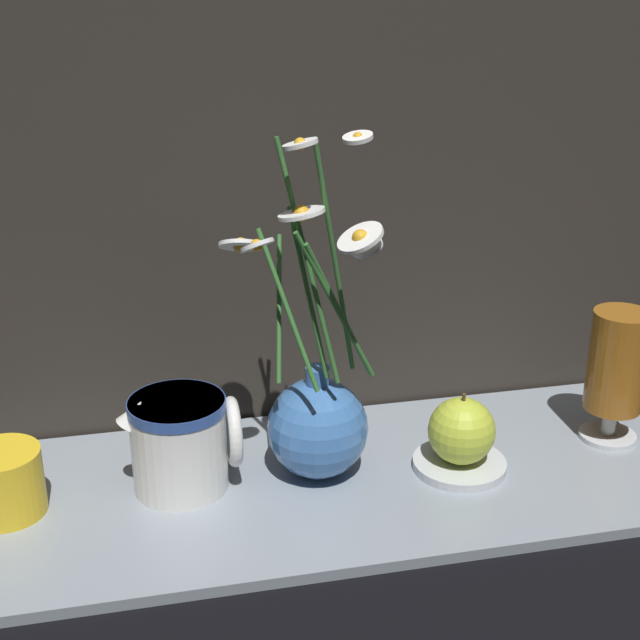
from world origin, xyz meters
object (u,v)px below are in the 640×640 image
object	(u,v)px
yellow_mug	(2,483)
orange_fruit	(462,431)
tea_glass	(617,366)
vase_with_flowers	(315,417)
ceramic_pitcher	(181,439)

from	to	relation	value
yellow_mug	orange_fruit	world-z (taller)	orange_fruit
yellow_mug	orange_fruit	size ratio (longest dim) A/B	1.08
tea_glass	orange_fruit	distance (m)	0.20
vase_with_flowers	ceramic_pitcher	world-z (taller)	vase_with_flowers
vase_with_flowers	ceramic_pitcher	xyz separation A→B (m)	(-0.14, 0.01, -0.01)
ceramic_pitcher	orange_fruit	xyz separation A→B (m)	(0.30, -0.03, -0.01)
ceramic_pitcher	tea_glass	world-z (taller)	tea_glass
yellow_mug	tea_glass	world-z (taller)	tea_glass
tea_glass	orange_fruit	world-z (taller)	tea_glass
vase_with_flowers	orange_fruit	world-z (taller)	vase_with_flowers
tea_glass	orange_fruit	xyz separation A→B (m)	(-0.20, -0.03, -0.05)
vase_with_flowers	yellow_mug	world-z (taller)	vase_with_flowers
vase_with_flowers	orange_fruit	distance (m)	0.16
yellow_mug	ceramic_pitcher	xyz separation A→B (m)	(0.18, 0.01, 0.02)
tea_glass	yellow_mug	bearing A→B (deg)	-179.43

